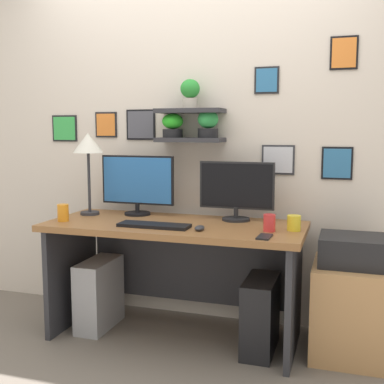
{
  "coord_description": "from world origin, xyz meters",
  "views": [
    {
      "loc": [
        1.03,
        -2.85,
        1.34
      ],
      "look_at": [
        0.1,
        0.05,
        0.95
      ],
      "focal_mm": 45.68,
      "sensor_mm": 36.0,
      "label": 1
    }
  ],
  "objects_px": {
    "drawer_cabinet": "(350,310)",
    "printer": "(353,250)",
    "computer_tower_right": "(260,315)",
    "desk": "(178,253)",
    "cell_phone": "(264,237)",
    "computer_tower_left": "(99,294)",
    "coffee_mug": "(294,223)",
    "computer_mouse": "(200,228)",
    "monitor_left": "(137,183)",
    "pen_cup": "(269,223)",
    "monitor_right": "(237,189)",
    "keyboard": "(154,225)",
    "desk_lamp": "(88,148)",
    "water_cup": "(63,213)"
  },
  "relations": [
    {
      "from": "keyboard",
      "to": "coffee_mug",
      "type": "bearing_deg",
      "value": 10.13
    },
    {
      "from": "pen_cup",
      "to": "computer_tower_right",
      "type": "relative_size",
      "value": 0.22
    },
    {
      "from": "cell_phone",
      "to": "printer",
      "type": "relative_size",
      "value": 0.37
    },
    {
      "from": "pen_cup",
      "to": "computer_tower_left",
      "type": "xyz_separation_m",
      "value": [
        -1.15,
        0.06,
        -0.57
      ]
    },
    {
      "from": "desk_lamp",
      "to": "computer_tower_left",
      "type": "relative_size",
      "value": 1.21
    },
    {
      "from": "cell_phone",
      "to": "coffee_mug",
      "type": "height_order",
      "value": "coffee_mug"
    },
    {
      "from": "pen_cup",
      "to": "desk_lamp",
      "type": "bearing_deg",
      "value": 171.9
    },
    {
      "from": "printer",
      "to": "computer_tower_right",
      "type": "distance_m",
      "value": 0.67
    },
    {
      "from": "cell_phone",
      "to": "computer_tower_right",
      "type": "relative_size",
      "value": 0.31
    },
    {
      "from": "cell_phone",
      "to": "computer_tower_left",
      "type": "bearing_deg",
      "value": 170.99
    },
    {
      "from": "desk",
      "to": "water_cup",
      "type": "xyz_separation_m",
      "value": [
        -0.71,
        -0.21,
        0.27
      ]
    },
    {
      "from": "computer_mouse",
      "to": "coffee_mug",
      "type": "xyz_separation_m",
      "value": [
        0.53,
        0.16,
        0.03
      ]
    },
    {
      "from": "desk",
      "to": "printer",
      "type": "bearing_deg",
      "value": 1.63
    },
    {
      "from": "keyboard",
      "to": "pen_cup",
      "type": "bearing_deg",
      "value": 7.01
    },
    {
      "from": "computer_tower_right",
      "to": "desk",
      "type": "bearing_deg",
      "value": 171.09
    },
    {
      "from": "pen_cup",
      "to": "computer_tower_left",
      "type": "height_order",
      "value": "pen_cup"
    },
    {
      "from": "keyboard",
      "to": "drawer_cabinet",
      "type": "relative_size",
      "value": 0.8
    },
    {
      "from": "computer_mouse",
      "to": "water_cup",
      "type": "height_order",
      "value": "water_cup"
    },
    {
      "from": "monitor_left",
      "to": "drawer_cabinet",
      "type": "relative_size",
      "value": 0.95
    },
    {
      "from": "monitor_right",
      "to": "computer_tower_right",
      "type": "bearing_deg",
      "value": -49.73
    },
    {
      "from": "keyboard",
      "to": "desk",
      "type": "bearing_deg",
      "value": 69.27
    },
    {
      "from": "coffee_mug",
      "to": "drawer_cabinet",
      "type": "bearing_deg",
      "value": 14.92
    },
    {
      "from": "computer_mouse",
      "to": "computer_tower_left",
      "type": "xyz_separation_m",
      "value": [
        -0.76,
        0.16,
        -0.53
      ]
    },
    {
      "from": "drawer_cabinet",
      "to": "monitor_left",
      "type": "bearing_deg",
      "value": 174.7
    },
    {
      "from": "drawer_cabinet",
      "to": "printer",
      "type": "distance_m",
      "value": 0.36
    },
    {
      "from": "desk",
      "to": "monitor_left",
      "type": "relative_size",
      "value": 3.1
    },
    {
      "from": "cell_phone",
      "to": "computer_tower_left",
      "type": "height_order",
      "value": "cell_phone"
    },
    {
      "from": "computer_tower_right",
      "to": "keyboard",
      "type": "bearing_deg",
      "value": -169.62
    },
    {
      "from": "water_cup",
      "to": "computer_tower_left",
      "type": "distance_m",
      "value": 0.61
    },
    {
      "from": "keyboard",
      "to": "desk_lamp",
      "type": "xyz_separation_m",
      "value": [
        -0.59,
        0.27,
        0.45
      ]
    },
    {
      "from": "desk_lamp",
      "to": "cell_phone",
      "type": "bearing_deg",
      "value": -15.53
    },
    {
      "from": "cell_phone",
      "to": "coffee_mug",
      "type": "distance_m",
      "value": 0.27
    },
    {
      "from": "printer",
      "to": "water_cup",
      "type": "bearing_deg",
      "value": -172.34
    },
    {
      "from": "coffee_mug",
      "to": "desk",
      "type": "bearing_deg",
      "value": 175.49
    },
    {
      "from": "pen_cup",
      "to": "printer",
      "type": "distance_m",
      "value": 0.52
    },
    {
      "from": "pen_cup",
      "to": "water_cup",
      "type": "relative_size",
      "value": 0.91
    },
    {
      "from": "desk_lamp",
      "to": "computer_tower_right",
      "type": "relative_size",
      "value": 1.25
    },
    {
      "from": "monitor_right",
      "to": "keyboard",
      "type": "bearing_deg",
      "value": -139.25
    },
    {
      "from": "desk",
      "to": "pen_cup",
      "type": "xyz_separation_m",
      "value": [
        0.61,
        -0.12,
        0.26
      ]
    },
    {
      "from": "desk_lamp",
      "to": "water_cup",
      "type": "relative_size",
      "value": 5.11
    },
    {
      "from": "desk_lamp",
      "to": "pen_cup",
      "type": "bearing_deg",
      "value": -8.1
    },
    {
      "from": "desk_lamp",
      "to": "computer_tower_left",
      "type": "height_order",
      "value": "desk_lamp"
    },
    {
      "from": "cell_phone",
      "to": "desk",
      "type": "bearing_deg",
      "value": 156.59
    },
    {
      "from": "cell_phone",
      "to": "printer",
      "type": "bearing_deg",
      "value": 37.14
    },
    {
      "from": "monitor_right",
      "to": "drawer_cabinet",
      "type": "height_order",
      "value": "monitor_right"
    },
    {
      "from": "coffee_mug",
      "to": "printer",
      "type": "relative_size",
      "value": 0.24
    },
    {
      "from": "computer_mouse",
      "to": "cell_phone",
      "type": "relative_size",
      "value": 0.64
    },
    {
      "from": "keyboard",
      "to": "drawer_cabinet",
      "type": "distance_m",
      "value": 1.27
    },
    {
      "from": "pen_cup",
      "to": "drawer_cabinet",
      "type": "relative_size",
      "value": 0.18
    },
    {
      "from": "computer_tower_left",
      "to": "desk",
      "type": "bearing_deg",
      "value": 6.61
    }
  ]
}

